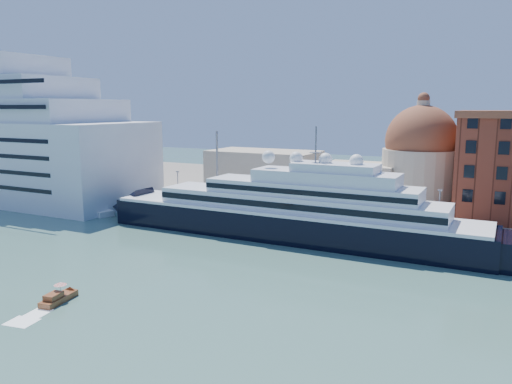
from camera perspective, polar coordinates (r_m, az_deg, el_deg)
The scene contains 9 objects.
ground at distance 82.44m, azimuth -4.46°, elevation -8.69°, with size 400.00×400.00×0.00m, color #3A655B.
quay at distance 111.44m, azimuth 4.71°, elevation -3.16°, with size 180.00×10.00×2.50m, color gray.
land at distance 149.53m, azimuth 10.71°, elevation -0.11°, with size 260.00×72.00×2.00m, color slate.
quay_fence at distance 106.98m, azimuth 3.80°, elevation -2.68°, with size 180.00×0.10×1.20m, color slate.
superyacht at distance 100.97m, azimuth 2.22°, elevation -2.58°, with size 87.67×12.15×26.20m.
service_barge at distance 129.00m, azimuth -17.73°, elevation -2.06°, with size 12.18×7.56×2.60m.
water_taxi at distance 73.50m, azimuth -21.70°, elevation -11.15°, with size 2.86×6.04×2.75m.
church at distance 129.94m, azimuth 11.38°, elevation 2.83°, with size 66.00×18.00×25.50m.
lamp_posts at distance 113.69m, azimuth -1.48°, elevation 1.52°, with size 120.80×2.40×18.00m.
Camera 1 is at (41.13, -66.59, 25.90)m, focal length 35.00 mm.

